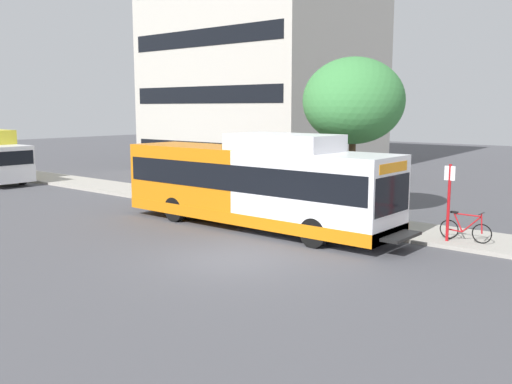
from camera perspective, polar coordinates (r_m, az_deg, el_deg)
The scene contains 6 objects.
ground_plane at distance 23.34m, azimuth -17.09°, elevation -3.24°, with size 120.00×120.00×0.00m, color #4C4C51.
sidewalk_curb at distance 26.33m, azimuth -1.81°, elevation -1.41°, with size 3.00×56.00×0.14m, color #A8A399.
transit_bus at distance 21.62m, azimuth -0.14°, elevation 0.81°, with size 2.58×12.25×3.65m.
bus_stop_sign_pole at distance 19.95m, azimuth 18.83°, elevation -0.45°, with size 0.10×0.36×2.60m.
bicycle_parked at distance 20.32m, azimuth 20.32°, elevation -3.49°, with size 0.52×1.76×1.02m.
street_tree_near_stop at distance 23.57m, azimuth 9.78°, elevation 9.00°, with size 4.12×4.12×6.48m.
Camera 1 is at (-12.38, -11.24, 4.59)m, focal length 39.77 mm.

